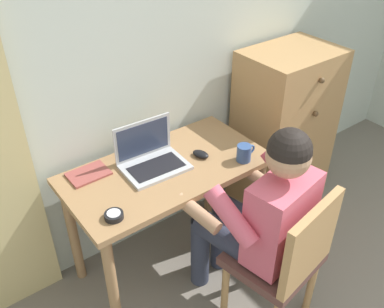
# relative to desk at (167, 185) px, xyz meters

# --- Properties ---
(wall_back) EXTENTS (4.80, 0.05, 2.50)m
(wall_back) POSITION_rel_desk_xyz_m (0.42, 0.36, 0.63)
(wall_back) COLOR silver
(wall_back) RESTS_ON ground_plane
(desk) EXTENTS (1.12, 0.59, 0.74)m
(desk) POSITION_rel_desk_xyz_m (0.00, 0.00, 0.00)
(desk) COLOR #9E754C
(desk) RESTS_ON ground_plane
(dresser) EXTENTS (0.62, 0.48, 1.14)m
(dresser) POSITION_rel_desk_xyz_m (1.03, 0.08, -0.05)
(dresser) COLOR tan
(dresser) RESTS_ON ground_plane
(chair) EXTENTS (0.48, 0.46, 0.88)m
(chair) POSITION_rel_desk_xyz_m (0.23, -0.70, -0.13)
(chair) COLOR brown
(chair) RESTS_ON ground_plane
(person_seated) EXTENTS (0.59, 0.63, 1.20)m
(person_seated) POSITION_rel_desk_xyz_m (0.20, -0.52, 0.05)
(person_seated) COLOR #33384C
(person_seated) RESTS_ON ground_plane
(laptop) EXTENTS (0.35, 0.27, 0.24)m
(laptop) POSITION_rel_desk_xyz_m (-0.05, 0.06, 0.17)
(laptop) COLOR #B7BABF
(laptop) RESTS_ON desk
(computer_mouse) EXTENTS (0.09, 0.11, 0.03)m
(computer_mouse) POSITION_rel_desk_xyz_m (0.21, -0.03, 0.14)
(computer_mouse) COLOR black
(computer_mouse) RESTS_ON desk
(desk_clock) EXTENTS (0.09, 0.09, 0.03)m
(desk_clock) POSITION_rel_desk_xyz_m (-0.42, -0.19, 0.14)
(desk_clock) COLOR black
(desk_clock) RESTS_ON desk
(notebook_pad) EXTENTS (0.21, 0.15, 0.01)m
(notebook_pad) POSITION_rel_desk_xyz_m (-0.37, 0.19, 0.13)
(notebook_pad) COLOR #994742
(notebook_pad) RESTS_ON desk
(coffee_mug) EXTENTS (0.12, 0.08, 0.09)m
(coffee_mug) POSITION_rel_desk_xyz_m (0.38, -0.20, 0.17)
(coffee_mug) COLOR #33518C
(coffee_mug) RESTS_ON desk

